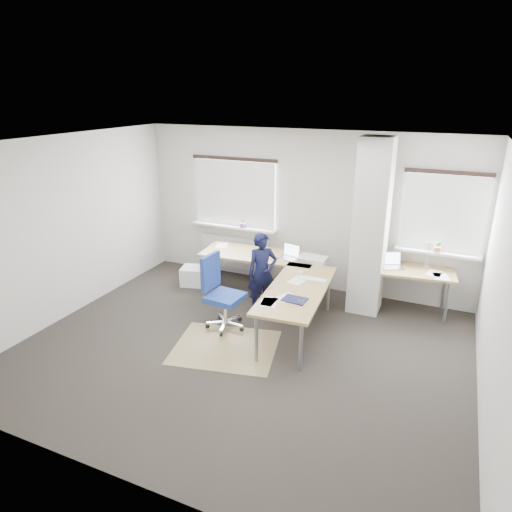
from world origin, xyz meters
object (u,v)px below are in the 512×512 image
at_px(desk_main, 279,272).
at_px(person, 262,273).
at_px(desk_side, 408,272).
at_px(task_chair, 223,308).

xyz_separation_m(desk_main, person, (-0.25, -0.09, -0.03)).
bearing_deg(person, desk_side, -14.59).
height_order(desk_main, task_chair, task_chair).
xyz_separation_m(task_chair, person, (0.33, 0.73, 0.35)).
bearing_deg(desk_side, task_chair, -152.42).
relative_size(desk_side, task_chair, 1.30).
bearing_deg(desk_main, task_chair, -129.41).
height_order(desk_main, person, person).
xyz_separation_m(desk_side, person, (-2.13, -0.95, -0.02)).
bearing_deg(desk_main, person, -163.87).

